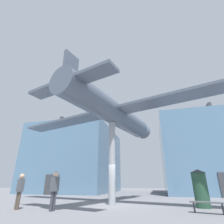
# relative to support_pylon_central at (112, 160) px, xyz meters

# --- Properties ---
(ground_plane) EXTENTS (80.00, 80.00, 0.00)m
(ground_plane) POSITION_rel_support_pylon_central_xyz_m (0.00, 0.00, -2.79)
(ground_plane) COLOR slate
(glass_pavilion_left) EXTENTS (11.69, 13.56, 10.15)m
(glass_pavilion_left) POSITION_rel_support_pylon_central_xyz_m (-9.68, 14.99, 1.99)
(glass_pavilion_left) COLOR slate
(glass_pavilion_left) RESTS_ON ground_plane
(glass_pavilion_right) EXTENTS (11.69, 13.56, 10.15)m
(glass_pavilion_right) POSITION_rel_support_pylon_central_xyz_m (9.68, 14.99, 1.99)
(glass_pavilion_right) COLOR slate
(glass_pavilion_right) RESTS_ON ground_plane
(support_pylon_central) EXTENTS (0.47, 0.47, 5.59)m
(support_pylon_central) POSITION_rel_support_pylon_central_xyz_m (0.00, 0.00, 0.00)
(support_pylon_central) COLOR #999EA3
(support_pylon_central) RESTS_ON ground_plane
(suspended_airplane) EXTENTS (18.53, 12.65, 3.01)m
(suspended_airplane) POSITION_rel_support_pylon_central_xyz_m (0.07, 0.23, 3.69)
(suspended_airplane) COLOR #4C5666
(suspended_airplane) RESTS_ON support_pylon_central
(visitor_person) EXTENTS (0.33, 0.45, 1.89)m
(visitor_person) POSITION_rel_support_pylon_central_xyz_m (-2.29, -3.31, -1.68)
(visitor_person) COLOR #383842
(visitor_person) RESTS_ON ground_plane
(visitor_second) EXTENTS (0.45, 0.34, 1.81)m
(visitor_second) POSITION_rel_support_pylon_central_xyz_m (-4.45, -3.27, -1.74)
(visitor_second) COLOR #4C4238
(visitor_second) RESTS_ON ground_plane
(plaza_bench) EXTENTS (1.54, 0.85, 0.50)m
(plaza_bench) POSITION_rel_support_pylon_central_xyz_m (5.17, -2.27, -2.36)
(plaza_bench) COLOR #4C4C51
(plaza_bench) RESTS_ON ground_plane
(info_kiosk) EXTENTS (0.92, 0.92, 2.09)m
(info_kiosk) POSITION_rel_support_pylon_central_xyz_m (5.39, -0.17, -1.72)
(info_kiosk) COLOR #234733
(info_kiosk) RESTS_ON ground_plane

